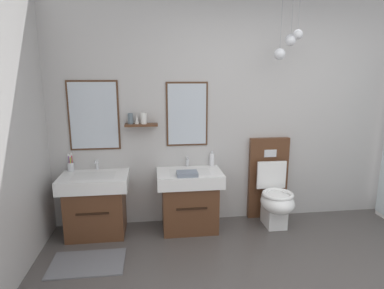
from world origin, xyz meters
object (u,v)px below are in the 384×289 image
(soap_dispenser, at_px, (212,160))
(folded_hand_towel, at_px, (187,174))
(toilet, at_px, (272,193))
(vanity_sink_left, at_px, (96,202))
(vanity_sink_right, at_px, (189,198))
(toothbrush_cup, at_px, (71,166))

(soap_dispenser, height_order, folded_hand_towel, soap_dispenser)
(toilet, distance_m, soap_dispenser, 0.81)
(toilet, bearing_deg, vanity_sink_left, -179.57)
(vanity_sink_left, bearing_deg, toilet, 0.43)
(vanity_sink_right, bearing_deg, folded_hand_towel, -104.49)
(toilet, xyz_separation_m, folded_hand_towel, (-1.03, -0.17, 0.33))
(vanity_sink_right, distance_m, toothbrush_cup, 1.38)
(folded_hand_towel, bearing_deg, toilet, 9.37)
(toothbrush_cup, distance_m, folded_hand_towel, 1.31)
(vanity_sink_left, xyz_separation_m, vanity_sink_right, (1.03, 0.00, 0.00))
(vanity_sink_left, relative_size, folded_hand_towel, 3.28)
(toothbrush_cup, distance_m, soap_dispenser, 1.60)
(vanity_sink_right, relative_size, toilet, 0.72)
(toothbrush_cup, xyz_separation_m, soap_dispenser, (1.60, 0.01, 0.02))
(vanity_sink_left, height_order, vanity_sink_right, same)
(toilet, height_order, toothbrush_cup, toilet)
(vanity_sink_left, xyz_separation_m, folded_hand_towel, (0.99, -0.15, 0.34))
(vanity_sink_right, relative_size, toothbrush_cup, 3.45)
(toilet, height_order, soap_dispenser, toilet)
(vanity_sink_left, height_order, soap_dispenser, soap_dispenser)
(toilet, bearing_deg, soap_dispenser, 166.27)
(toilet, xyz_separation_m, soap_dispenser, (-0.70, 0.17, 0.38))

